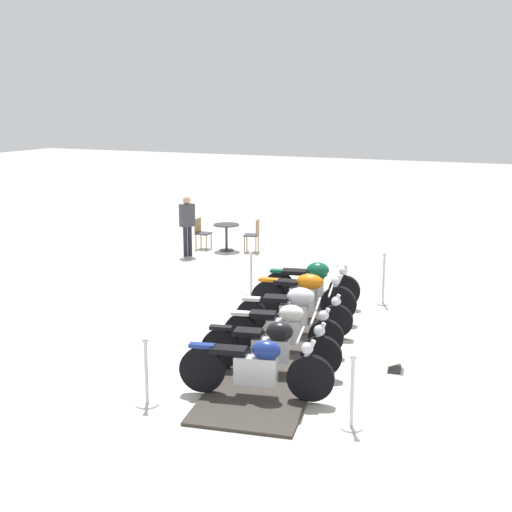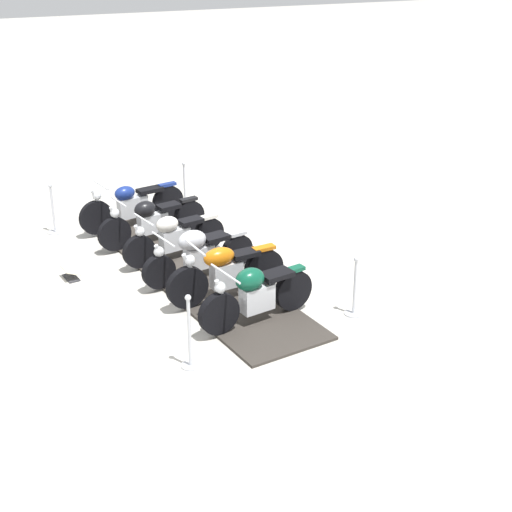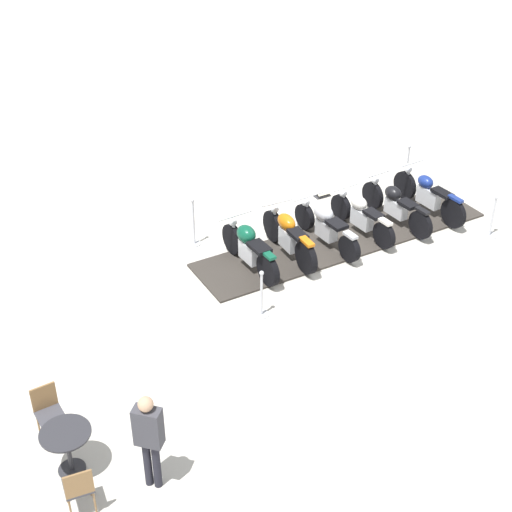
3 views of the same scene
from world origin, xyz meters
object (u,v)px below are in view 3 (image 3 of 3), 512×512
at_px(stanchion_left_rear, 261,300).
at_px(stanchion_right_front, 407,170).
at_px(info_placard, 322,194).
at_px(cafe_chair_across_table, 48,410).
at_px(motorcycle_black, 395,204).
at_px(bystander_person, 149,435).
at_px(cafe_table, 67,442).
at_px(motorcycle_chrome, 326,225).
at_px(motorcycle_forest, 249,247).
at_px(motorcycle_navy, 428,194).
at_px(motorcycle_copper, 289,236).
at_px(motorcycle_cream, 361,215).
at_px(stanchion_right_rear, 194,228).
at_px(stanchion_left_front, 491,224).
at_px(cafe_chair_near_table, 79,487).

bearing_deg(stanchion_left_rear, stanchion_right_front, 126.54).
relative_size(info_placard, cafe_chair_across_table, 0.45).
xyz_separation_m(motorcycle_black, bystander_person, (5.59, -6.97, 0.53)).
xyz_separation_m(cafe_table, cafe_chair_across_table, (-0.80, -0.18, -0.03)).
bearing_deg(motorcycle_chrome, motorcycle_forest, 87.21).
xyz_separation_m(info_placard, bystander_person, (7.34, -5.94, 0.95)).
bearing_deg(motorcycle_navy, motorcycle_copper, 87.29).
bearing_deg(motorcycle_black, motorcycle_cream, 87.47).
xyz_separation_m(motorcycle_chrome, stanchion_right_rear, (-0.99, -2.71, -0.09)).
xyz_separation_m(motorcycle_black, stanchion_left_rear, (2.27, -4.08, -0.15)).
height_order(motorcycle_cream, stanchion_left_rear, stanchion_left_rear).
relative_size(stanchion_left_rear, info_placard, 2.40).
distance_m(stanchion_left_front, stanchion_left_rear, 5.95).
distance_m(motorcycle_chrome, cafe_chair_across_table, 7.40).
relative_size(motorcycle_black, stanchion_left_rear, 2.22).
distance_m(motorcycle_cream, stanchion_left_rear, 3.78).
xyz_separation_m(stanchion_left_front, bystander_person, (4.36, -8.75, 0.72)).
bearing_deg(stanchion_left_rear, cafe_table, -56.51).
height_order(stanchion_left_rear, stanchion_right_rear, stanchion_right_rear).
height_order(cafe_table, cafe_chair_across_table, cafe_chair_across_table).
bearing_deg(motorcycle_copper, motorcycle_cream, -87.46).
height_order(motorcycle_navy, info_placard, motorcycle_navy).
xyz_separation_m(motorcycle_forest, stanchion_right_rear, (-1.33, -0.82, -0.11)).
distance_m(motorcycle_navy, motorcycle_black, 0.96).
distance_m(motorcycle_copper, motorcycle_forest, 0.96).
xyz_separation_m(motorcycle_navy, info_placard, (-1.60, -1.97, -0.44)).
bearing_deg(cafe_chair_across_table, stanchion_left_front, 93.07).
relative_size(motorcycle_black, motorcycle_chrome, 1.04).
distance_m(motorcycle_copper, stanchion_right_rear, 2.12).
height_order(motorcycle_navy, motorcycle_black, motorcycle_navy).
bearing_deg(motorcycle_forest, motorcycle_copper, -92.61).
distance_m(motorcycle_forest, stanchion_right_rear, 1.57).
relative_size(motorcycle_black, motorcycle_copper, 1.06).
distance_m(motorcycle_cream, cafe_chair_across_table, 8.30).
bearing_deg(motorcycle_black, motorcycle_chrome, 87.09).
bearing_deg(motorcycle_chrome, info_placard, -35.73).
height_order(motorcycle_chrome, motorcycle_copper, motorcycle_copper).
distance_m(info_placard, cafe_chair_near_table, 10.26).
bearing_deg(stanchion_left_front, stanchion_right_rear, -106.45).
relative_size(motorcycle_navy, cafe_chair_near_table, 2.53).
bearing_deg(motorcycle_copper, motorcycle_chrome, -86.82).
xyz_separation_m(stanchion_right_front, stanchion_right_rear, (1.04, -5.86, 0.07)).
relative_size(motorcycle_copper, stanchion_left_front, 2.09).
bearing_deg(info_placard, motorcycle_navy, -49.00).
bearing_deg(bystander_person, motorcycle_copper, -4.08).
relative_size(stanchion_right_rear, info_placard, 2.70).
relative_size(motorcycle_chrome, cafe_chair_across_table, 2.29).
height_order(stanchion_left_front, cafe_chair_near_table, stanchion_left_front).
relative_size(motorcycle_copper, info_placard, 5.04).
bearing_deg(stanchion_right_rear, motorcycle_chrome, 69.97).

